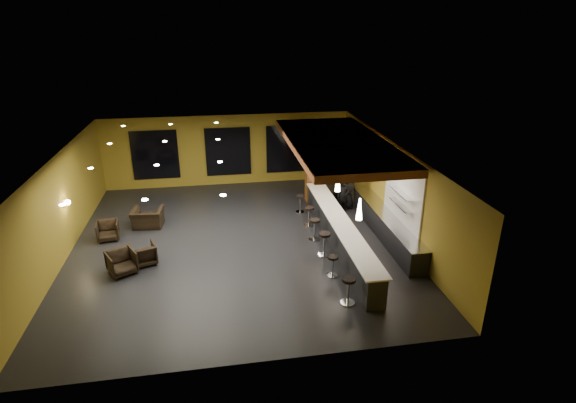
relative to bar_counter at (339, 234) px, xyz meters
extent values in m
cube|color=black|center=(-3.65, 1.00, -0.55)|extent=(12.00, 13.00, 0.10)
cube|color=black|center=(-3.65, 1.00, 3.05)|extent=(12.00, 13.00, 0.10)
cube|color=olive|center=(-3.65, 7.55, 1.25)|extent=(12.00, 0.10, 3.50)
cube|color=olive|center=(-3.65, -5.55, 1.25)|extent=(12.00, 0.10, 3.50)
cube|color=olive|center=(-9.70, 1.00, 1.25)|extent=(0.10, 13.00, 3.50)
cube|color=olive|center=(2.40, 1.00, 1.25)|extent=(0.10, 13.00, 3.50)
cube|color=brown|center=(0.35, 2.00, 2.86)|extent=(3.60, 8.00, 0.28)
cube|color=black|center=(-7.15, 7.44, 1.20)|extent=(2.20, 0.06, 2.40)
cube|color=black|center=(-3.65, 7.44, 1.20)|extent=(2.20, 0.06, 2.40)
cube|color=black|center=(-0.65, 7.44, 1.20)|extent=(2.20, 0.06, 2.40)
cube|color=white|center=(2.31, 0.00, 1.50)|extent=(0.06, 3.20, 2.40)
cube|color=black|center=(0.00, 0.00, 0.00)|extent=(0.60, 8.00, 1.00)
cube|color=white|center=(0.00, 0.00, 0.52)|extent=(0.78, 8.10, 0.05)
cube|color=black|center=(2.00, 0.50, -0.07)|extent=(0.70, 6.00, 0.86)
cube|color=silver|center=(2.00, 0.50, 0.39)|extent=(0.72, 6.00, 0.03)
cube|color=silver|center=(2.17, -0.20, 1.10)|extent=(0.30, 1.50, 0.03)
cube|color=silver|center=(2.17, -0.20, 1.55)|extent=(0.30, 1.50, 0.03)
cube|color=brown|center=(0.00, 4.60, 1.25)|extent=(0.60, 0.60, 3.50)
sphere|color=#FFE5B2|center=(-9.53, 1.50, 1.30)|extent=(0.22, 0.22, 0.22)
cone|color=white|center=(0.00, -2.00, 1.85)|extent=(0.20, 0.20, 0.70)
cone|color=white|center=(0.00, 0.50, 1.85)|extent=(0.20, 0.20, 0.70)
cone|color=white|center=(0.00, 3.00, 1.85)|extent=(0.20, 0.20, 0.70)
imported|color=black|center=(0.97, 2.98, 0.25)|extent=(0.57, 0.40, 1.50)
imported|color=black|center=(1.01, 3.60, 0.25)|extent=(0.88, 0.79, 1.50)
imported|color=black|center=(1.33, 3.44, 0.33)|extent=(0.91, 0.70, 1.67)
imported|color=black|center=(-7.53, -0.61, -0.11)|extent=(1.14, 1.15, 0.78)
imported|color=black|center=(-6.91, -0.08, -0.14)|extent=(0.99, 1.01, 0.73)
imported|color=black|center=(-8.48, 2.02, -0.13)|extent=(0.89, 0.91, 0.73)
imported|color=black|center=(-7.12, 2.93, -0.12)|extent=(1.28, 1.15, 0.77)
cylinder|color=silver|center=(-0.70, -3.48, -0.48)|extent=(0.43, 0.43, 0.03)
cylinder|color=silver|center=(-0.70, -3.48, -0.10)|extent=(0.07, 0.07, 0.75)
cylinder|color=black|center=(-0.70, -3.48, 0.30)|extent=(0.41, 0.41, 0.09)
cylinder|color=silver|center=(-0.76, -1.92, -0.49)|extent=(0.36, 0.36, 0.03)
cylinder|color=silver|center=(-0.76, -1.92, -0.16)|extent=(0.06, 0.06, 0.63)
cylinder|color=black|center=(-0.76, -1.92, 0.18)|extent=(0.34, 0.34, 0.07)
cylinder|color=silver|center=(-0.70, -0.54, -0.48)|extent=(0.44, 0.44, 0.03)
cylinder|color=silver|center=(-0.70, -0.54, -0.10)|extent=(0.08, 0.08, 0.76)
cylinder|color=black|center=(-0.70, -0.54, 0.32)|extent=(0.42, 0.42, 0.09)
cylinder|color=silver|center=(-0.77, 0.69, -0.48)|extent=(0.43, 0.43, 0.03)
cylinder|color=silver|center=(-0.77, 0.69, -0.10)|extent=(0.08, 0.08, 0.75)
cylinder|color=black|center=(-0.77, 0.69, 0.31)|extent=(0.41, 0.41, 0.09)
cylinder|color=silver|center=(-0.71, 1.96, -0.48)|extent=(0.40, 0.40, 0.03)
cylinder|color=silver|center=(-0.71, 1.96, -0.13)|extent=(0.07, 0.07, 0.71)
cylinder|color=black|center=(-0.71, 1.96, 0.26)|extent=(0.38, 0.38, 0.08)
cylinder|color=silver|center=(-0.80, 3.34, -0.49)|extent=(0.40, 0.40, 0.03)
cylinder|color=silver|center=(-0.80, 3.34, -0.13)|extent=(0.07, 0.07, 0.70)
cylinder|color=black|center=(-0.80, 3.34, 0.25)|extent=(0.38, 0.38, 0.08)
camera|label=1|loc=(-4.28, -14.18, 7.31)|focal=28.00mm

